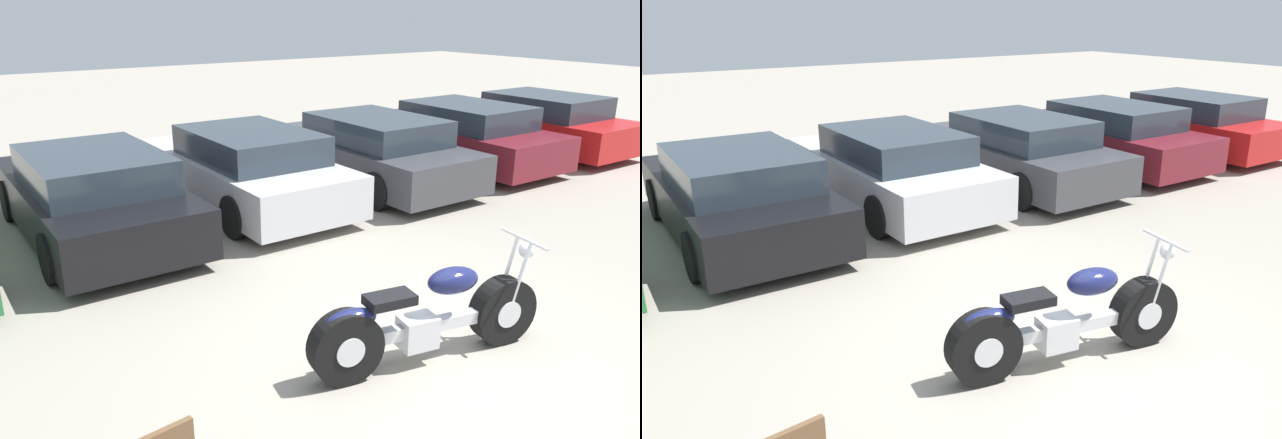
% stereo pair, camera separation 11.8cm
% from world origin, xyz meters
% --- Properties ---
extents(ground_plane, '(60.00, 60.00, 0.00)m').
position_xyz_m(ground_plane, '(0.00, 0.00, 0.00)').
color(ground_plane, gray).
extents(motorcycle, '(2.36, 0.85, 1.06)m').
position_xyz_m(motorcycle, '(-0.12, 0.01, 0.41)').
color(motorcycle, black).
rests_on(motorcycle, ground_plane).
extents(parked_car_black, '(1.95, 4.51, 1.27)m').
position_xyz_m(parked_car_black, '(-1.67, 5.10, 0.61)').
color(parked_car_black, black).
rests_on(parked_car_black, ground_plane).
extents(parked_car_silver, '(1.95, 4.51, 1.27)m').
position_xyz_m(parked_car_silver, '(0.81, 5.25, 0.61)').
color(parked_car_silver, '#BCBCC1').
rests_on(parked_car_silver, ground_plane).
extents(parked_car_dark_grey, '(1.95, 4.51, 1.27)m').
position_xyz_m(parked_car_dark_grey, '(3.30, 5.12, 0.61)').
color(parked_car_dark_grey, '#3D3D42').
rests_on(parked_car_dark_grey, ground_plane).
extents(parked_car_maroon, '(1.95, 4.51, 1.27)m').
position_xyz_m(parked_car_maroon, '(5.79, 5.25, 0.61)').
color(parked_car_maroon, maroon).
rests_on(parked_car_maroon, ground_plane).
extents(parked_car_red, '(1.95, 4.51, 1.27)m').
position_xyz_m(parked_car_red, '(8.28, 5.23, 0.61)').
color(parked_car_red, red).
rests_on(parked_car_red, ground_plane).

